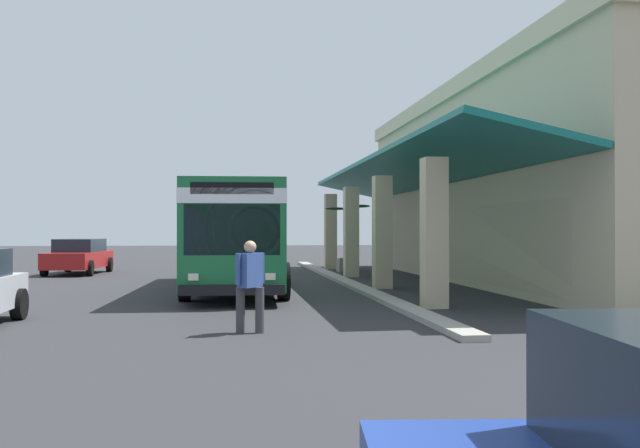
{
  "coord_description": "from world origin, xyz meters",
  "views": [
    {
      "loc": [
        25.65,
        -1.22,
        1.84
      ],
      "look_at": [
        5.46,
        1.43,
        2.02
      ],
      "focal_mm": 39.55,
      "sensor_mm": 36.0,
      "label": 1
    }
  ],
  "objects_px": {
    "pedestrian": "(250,281)",
    "potted_palm": "(348,256)",
    "transit_bus": "(238,230)",
    "parked_sedan_red": "(79,256)"
  },
  "relations": [
    {
      "from": "parked_sedan_red",
      "to": "pedestrian",
      "type": "relative_size",
      "value": 2.76
    },
    {
      "from": "parked_sedan_red",
      "to": "pedestrian",
      "type": "height_order",
      "value": "pedestrian"
    },
    {
      "from": "transit_bus",
      "to": "parked_sedan_red",
      "type": "height_order",
      "value": "transit_bus"
    },
    {
      "from": "potted_palm",
      "to": "parked_sedan_red",
      "type": "bearing_deg",
      "value": -89.65
    },
    {
      "from": "pedestrian",
      "to": "potted_palm",
      "type": "distance_m",
      "value": 18.72
    },
    {
      "from": "potted_palm",
      "to": "transit_bus",
      "type": "bearing_deg",
      "value": -29.9
    },
    {
      "from": "transit_bus",
      "to": "pedestrian",
      "type": "height_order",
      "value": "transit_bus"
    },
    {
      "from": "transit_bus",
      "to": "pedestrian",
      "type": "relative_size",
      "value": 6.85
    },
    {
      "from": "transit_bus",
      "to": "pedestrian",
      "type": "bearing_deg",
      "value": 0.48
    },
    {
      "from": "parked_sedan_red",
      "to": "potted_palm",
      "type": "relative_size",
      "value": 1.52
    }
  ]
}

